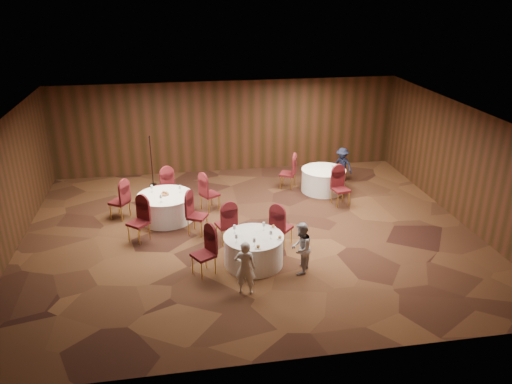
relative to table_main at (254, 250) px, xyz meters
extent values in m
plane|color=black|center=(0.16, 1.61, -0.38)|extent=(12.00, 12.00, 0.00)
plane|color=silver|center=(0.16, 1.61, 2.82)|extent=(12.00, 12.00, 0.00)
plane|color=black|center=(0.16, 6.61, 1.22)|extent=(12.00, 0.00, 12.00)
plane|color=black|center=(0.16, -3.39, 1.22)|extent=(12.00, 0.00, 12.00)
plane|color=black|center=(-5.84, 1.61, 1.22)|extent=(0.00, 10.00, 10.00)
plane|color=black|center=(6.16, 1.61, 1.22)|extent=(0.00, 10.00, 10.00)
cylinder|color=silver|center=(0.00, 0.00, -0.02)|extent=(1.40, 1.40, 0.72)
cylinder|color=silver|center=(0.00, 0.00, 0.35)|extent=(1.43, 1.43, 0.03)
cylinder|color=silver|center=(-2.06, 2.86, -0.02)|extent=(1.56, 1.56, 0.72)
cylinder|color=silver|center=(-2.06, 2.86, 0.35)|extent=(1.59, 1.59, 0.03)
cylinder|color=silver|center=(2.95, 4.14, -0.02)|extent=(1.39, 1.39, 0.72)
cylinder|color=silver|center=(2.95, 4.14, 0.35)|extent=(1.42, 1.42, 0.03)
cylinder|color=silver|center=(-0.44, -0.23, 0.37)|extent=(0.06, 0.06, 0.01)
cylinder|color=silver|center=(-0.44, -0.23, 0.43)|extent=(0.01, 0.01, 0.11)
cone|color=silver|center=(-0.44, -0.23, 0.53)|extent=(0.08, 0.08, 0.10)
cylinder|color=silver|center=(-0.42, 0.24, 0.37)|extent=(0.06, 0.06, 0.01)
cylinder|color=silver|center=(-0.42, 0.24, 0.43)|extent=(0.01, 0.01, 0.11)
cone|color=silver|center=(-0.42, 0.24, 0.53)|extent=(0.08, 0.08, 0.10)
cylinder|color=silver|center=(-0.06, -0.48, 0.37)|extent=(0.06, 0.06, 0.01)
cylinder|color=silver|center=(-0.06, -0.48, 0.43)|extent=(0.01, 0.01, 0.11)
cone|color=silver|center=(-0.06, -0.48, 0.53)|extent=(0.08, 0.08, 0.10)
cylinder|color=silver|center=(0.38, -0.18, 0.37)|extent=(0.06, 0.06, 0.01)
cylinder|color=silver|center=(0.38, -0.18, 0.43)|extent=(0.01, 0.01, 0.11)
cone|color=silver|center=(0.38, -0.18, 0.53)|extent=(0.08, 0.08, 0.10)
cylinder|color=silver|center=(0.29, 0.27, 0.37)|extent=(0.06, 0.06, 0.01)
cylinder|color=silver|center=(0.29, 0.27, 0.43)|extent=(0.01, 0.01, 0.11)
cone|color=silver|center=(0.29, 0.27, 0.53)|extent=(0.08, 0.08, 0.10)
cylinder|color=white|center=(0.01, -0.57, 0.37)|extent=(0.15, 0.15, 0.01)
sphere|color=#9E6B33|center=(0.01, -0.57, 0.41)|extent=(0.08, 0.08, 0.08)
cylinder|color=white|center=(0.58, -0.22, 0.37)|extent=(0.15, 0.15, 0.01)
sphere|color=#9E6B33|center=(0.58, -0.22, 0.41)|extent=(0.08, 0.08, 0.08)
cylinder|color=white|center=(0.54, 0.36, 0.37)|extent=(0.15, 0.15, 0.01)
sphere|color=#9E6B33|center=(0.54, 0.36, 0.41)|extent=(0.08, 0.08, 0.08)
cylinder|color=silver|center=(-1.64, 2.98, 0.37)|extent=(0.06, 0.06, 0.01)
cylinder|color=silver|center=(-1.64, 2.98, 0.43)|extent=(0.01, 0.01, 0.11)
cone|color=silver|center=(-1.64, 2.98, 0.53)|extent=(0.08, 0.08, 0.10)
cylinder|color=silver|center=(-2.43, 3.13, 0.37)|extent=(0.06, 0.06, 0.01)
cylinder|color=silver|center=(-2.43, 3.13, 0.43)|extent=(0.01, 0.01, 0.11)
cone|color=silver|center=(-2.43, 3.13, 0.53)|extent=(0.08, 0.08, 0.10)
cylinder|color=silver|center=(-2.16, 2.40, 0.37)|extent=(0.06, 0.06, 0.01)
cylinder|color=silver|center=(-2.16, 2.40, 0.43)|extent=(0.01, 0.01, 0.11)
cone|color=silver|center=(-2.16, 2.40, 0.53)|extent=(0.08, 0.08, 0.10)
cylinder|color=olive|center=(-2.06, 2.86, 0.39)|extent=(0.22, 0.22, 0.06)
sphere|color=#9E6B33|center=(-2.09, 2.88, 0.45)|extent=(0.07, 0.07, 0.07)
sphere|color=#9E6B33|center=(-2.02, 2.84, 0.45)|extent=(0.07, 0.07, 0.07)
cylinder|color=silver|center=(3.17, 3.92, 0.37)|extent=(0.06, 0.06, 0.01)
cylinder|color=silver|center=(3.17, 3.92, 0.43)|extent=(0.01, 0.01, 0.11)
cone|color=silver|center=(3.17, 3.92, 0.53)|extent=(0.08, 0.08, 0.10)
cylinder|color=black|center=(-2.50, 5.58, -0.37)|extent=(0.24, 0.24, 0.02)
cylinder|color=black|center=(-2.50, 5.58, 0.48)|extent=(0.02, 0.02, 1.67)
cylinder|color=black|center=(-2.50, 5.63, 1.28)|extent=(0.04, 0.12, 0.04)
imported|color=silver|center=(-0.37, -1.17, 0.25)|extent=(0.52, 0.42, 1.25)
imported|color=#B1B0B5|center=(1.01, -0.55, 0.25)|extent=(0.71, 0.76, 1.26)
imported|color=black|center=(3.81, 4.84, 0.22)|extent=(0.84, 0.87, 1.19)
camera|label=1|loc=(-1.67, -10.28, 5.88)|focal=35.00mm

